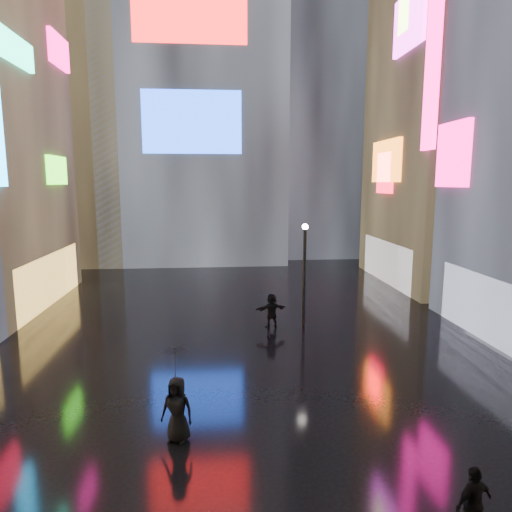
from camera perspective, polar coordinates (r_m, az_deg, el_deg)
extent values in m
plane|color=black|center=(22.72, -1.80, -9.26)|extent=(140.00, 140.00, 0.00)
cube|color=#FFC659|center=(29.79, -24.39, -2.64)|extent=(0.20, 10.00, 3.00)
cube|color=#42F81B|center=(30.89, -23.63, 9.79)|extent=(0.25, 3.00, 1.71)
cube|color=#1AFFB8|center=(26.76, -28.26, 22.03)|extent=(0.25, 4.84, 1.37)
cube|color=#FF0C7B|center=(33.66, -23.42, 22.44)|extent=(0.25, 3.32, 1.94)
cube|color=white|center=(22.94, 27.74, -6.25)|extent=(0.20, 9.00, 3.00)
cube|color=#FF0C7B|center=(25.68, 23.43, 11.56)|extent=(0.25, 2.99, 3.26)
cube|color=#FF0C7B|center=(29.02, 21.27, 22.18)|extent=(0.25, 1.40, 10.00)
cube|color=black|center=(36.54, 24.57, 19.15)|extent=(10.00, 12.00, 28.00)
cube|color=white|center=(34.30, 16.03, -0.70)|extent=(0.20, 9.00, 3.00)
cube|color=orange|center=(34.07, 15.97, 11.33)|extent=(0.25, 4.92, 2.91)
cube|color=#FF32EF|center=(32.92, 18.63, 26.12)|extent=(0.25, 4.36, 3.46)
cube|color=#FF0C27|center=(34.15, 15.84, 9.96)|extent=(0.25, 2.63, 2.87)
cube|color=#42F81B|center=(33.80, 18.20, 27.31)|extent=(0.25, 1.69, 2.90)
cube|color=black|center=(47.59, -7.81, 26.00)|extent=(16.00, 14.00, 42.00)
cube|color=#FF1414|center=(40.85, -8.33, 28.88)|extent=(9.00, 0.20, 6.00)
cube|color=#194CFF|center=(38.75, -8.01, 16.25)|extent=(8.00, 0.20, 5.00)
cube|color=black|center=(49.57, 7.39, 20.56)|extent=(12.00, 12.00, 34.00)
cube|color=black|center=(45.73, -22.16, 15.86)|extent=(10.00, 10.00, 26.00)
cylinder|color=black|center=(22.75, 6.05, -2.76)|extent=(0.16, 0.16, 5.00)
sphere|color=white|center=(22.36, 6.16, 3.65)|extent=(0.30, 0.30, 0.30)
imported|color=black|center=(11.39, 25.55, -26.04)|extent=(0.99, 0.65, 1.57)
imported|color=black|center=(13.61, -9.82, -18.37)|extent=(1.05, 0.84, 1.86)
imported|color=black|center=(22.96, 1.96, -6.81)|extent=(1.67, 0.87, 1.72)
imported|color=black|center=(13.03, -9.99, -12.97)|extent=(1.33, 1.32, 0.90)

